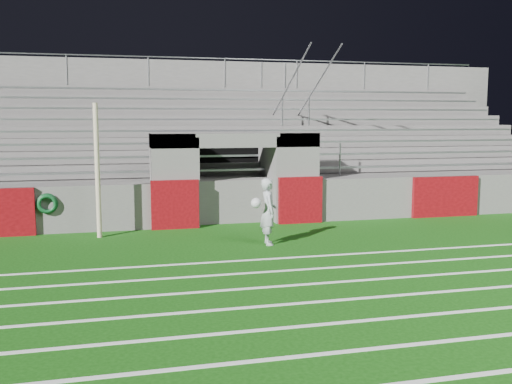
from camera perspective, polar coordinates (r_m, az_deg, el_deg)
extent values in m
plane|color=#10440B|center=(13.32, 1.04, -5.67)|extent=(90.00, 90.00, 0.00)
cylinder|color=beige|center=(14.86, -15.57, 2.03)|extent=(0.13, 0.13, 3.40)
cube|color=white|center=(7.13, 16.49, -17.69)|extent=(28.00, 0.09, 0.01)
cube|color=white|center=(7.93, 12.71, -14.93)|extent=(28.00, 0.09, 0.01)
cube|color=white|center=(8.77, 9.72, -12.65)|extent=(28.00, 0.09, 0.01)
cube|color=white|center=(9.65, 7.30, -10.75)|extent=(28.00, 0.09, 0.01)
cube|color=white|center=(10.54, 5.31, -9.15)|extent=(28.00, 0.09, 0.01)
cube|color=white|center=(11.46, 3.65, -7.80)|extent=(28.00, 0.09, 0.01)
cube|color=white|center=(12.38, 2.24, -6.65)|extent=(28.00, 0.09, 0.01)
cube|color=#5C5957|center=(19.36, 21.03, -0.22)|extent=(10.60, 0.35, 1.25)
cube|color=#5C5957|center=(16.20, -8.34, 1.22)|extent=(1.20, 1.00, 2.60)
cube|color=#5C5957|center=(16.93, 3.87, 1.54)|extent=(1.20, 1.00, 2.60)
cube|color=black|center=(18.14, -3.21, 1.76)|extent=(2.60, 0.20, 2.50)
cube|color=#5C5957|center=(16.88, -6.35, 1.32)|extent=(0.10, 2.20, 2.50)
cube|color=#5C5957|center=(17.33, 1.22, 1.52)|extent=(0.10, 2.20, 2.50)
cube|color=#5C5957|center=(16.40, -2.12, 5.22)|extent=(4.80, 1.00, 0.40)
cube|color=#5C5957|center=(20.26, -4.34, 2.04)|extent=(26.00, 8.00, 0.20)
cube|color=#5C5957|center=(20.32, -4.32, 0.28)|extent=(26.00, 8.00, 1.05)
cube|color=#5D070C|center=(15.73, -8.10, -1.25)|extent=(1.30, 0.15, 1.35)
cube|color=#5D070C|center=(16.49, 4.44, -0.81)|extent=(1.30, 0.15, 1.35)
cube|color=#5D070C|center=(18.51, 18.39, -0.43)|extent=(2.20, 0.15, 1.25)
cube|color=#95989D|center=(17.36, -2.73, 2.25)|extent=(23.00, 0.28, 0.06)
cube|color=#5C5957|center=(18.20, -3.25, 2.38)|extent=(24.00, 0.75, 0.38)
cube|color=#95989D|center=(18.07, -3.20, 3.65)|extent=(23.00, 0.28, 0.06)
cube|color=#5C5957|center=(18.92, -3.68, 3.14)|extent=(24.00, 0.75, 0.76)
cube|color=#95989D|center=(18.78, -3.64, 4.94)|extent=(23.00, 0.28, 0.06)
cube|color=#5C5957|center=(19.64, -4.08, 3.84)|extent=(24.00, 0.75, 1.14)
cube|color=#95989D|center=(19.51, -4.05, 6.14)|extent=(23.00, 0.28, 0.06)
cube|color=#5C5957|center=(20.37, -4.45, 4.49)|extent=(24.00, 0.75, 1.52)
cube|color=#95989D|center=(20.25, -4.43, 7.25)|extent=(23.00, 0.28, 0.06)
cube|color=#5C5957|center=(21.10, -4.79, 5.10)|extent=(24.00, 0.75, 1.90)
cube|color=#95989D|center=(20.99, -4.78, 8.28)|extent=(23.00, 0.28, 0.06)
cube|color=#5C5957|center=(21.83, -5.11, 5.67)|extent=(24.00, 0.75, 2.28)
cube|color=#95989D|center=(21.74, -5.11, 9.24)|extent=(23.00, 0.28, 0.06)
cube|color=#5C5957|center=(22.57, -5.41, 6.19)|extent=(24.00, 0.75, 2.66)
cube|color=#95989D|center=(22.50, -5.42, 10.14)|extent=(23.00, 0.28, 0.06)
cube|color=#5C5957|center=(23.24, -5.66, 6.38)|extent=(26.00, 0.60, 5.29)
cylinder|color=#A5A8AD|center=(17.73, 5.40, 3.24)|extent=(0.05, 0.05, 1.00)
cylinder|color=#A5A8AD|center=(20.55, 2.66, 8.04)|extent=(0.05, 0.05, 1.00)
cylinder|color=#A5A8AD|center=(23.51, 0.55, 11.66)|extent=(0.05, 0.05, 1.00)
cylinder|color=#A5A8AD|center=(20.56, 2.66, 9.44)|extent=(0.05, 6.02, 3.08)
cylinder|color=#A5A8AD|center=(18.09, 8.39, 3.27)|extent=(0.05, 0.05, 1.00)
cylinder|color=#A5A8AD|center=(20.85, 5.31, 8.01)|extent=(0.05, 0.05, 1.00)
cylinder|color=#A5A8AD|center=(23.78, 2.93, 11.60)|extent=(0.05, 0.05, 1.00)
cylinder|color=#A5A8AD|center=(20.87, 5.33, 9.38)|extent=(0.05, 6.02, 3.08)
cylinder|color=#A5A8AD|center=(22.83, -18.40, 11.55)|extent=(0.05, 0.05, 1.10)
cylinder|color=#A5A8AD|center=(22.81, -10.71, 11.80)|extent=(0.05, 0.05, 1.10)
cylinder|color=#A5A8AD|center=(23.18, -3.12, 11.83)|extent=(0.05, 0.05, 1.10)
cylinder|color=#A5A8AD|center=(23.93, 4.10, 11.68)|extent=(0.05, 0.05, 1.10)
cylinder|color=#A5A8AD|center=(25.02, 10.78, 11.38)|extent=(0.05, 0.05, 1.10)
cylinder|color=#A5A8AD|center=(26.40, 16.82, 10.98)|extent=(0.05, 0.05, 1.10)
cylinder|color=#A5A8AD|center=(23.07, -5.64, 13.21)|extent=(24.00, 0.05, 0.05)
imported|color=#A8AEB1|center=(13.63, 1.25, -1.95)|extent=(0.43, 0.61, 1.60)
sphere|color=white|center=(13.32, 0.01, -1.11)|extent=(0.24, 0.24, 0.24)
torus|color=#0B3818|center=(15.74, -20.15, -1.10)|extent=(0.55, 0.10, 0.55)
torus|color=#0E4620|center=(15.69, -20.17, -1.13)|extent=(0.49, 0.09, 0.49)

